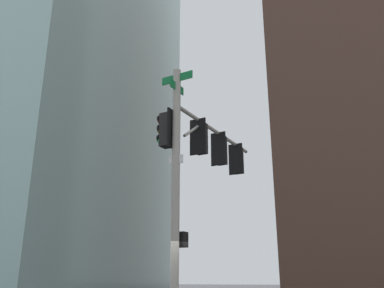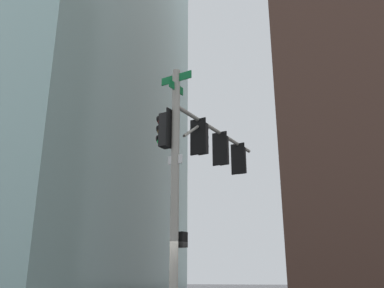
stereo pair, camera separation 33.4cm
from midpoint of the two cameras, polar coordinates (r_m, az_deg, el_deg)
name	(u,v)px [view 1 (the left image)]	position (r m, az deg, el deg)	size (l,w,h in m)	color
signal_pole_assembly	(199,160)	(12.65, 0.23, -2.25)	(5.41, 2.04, 7.47)	#9E998C
building_brick_nearside	(366,59)	(45.56, 22.86, 10.82)	(25.86, 18.59, 45.08)	#4C3328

